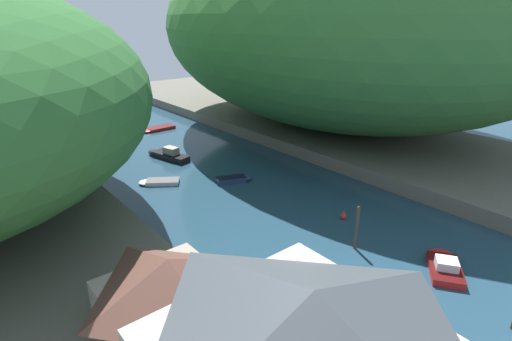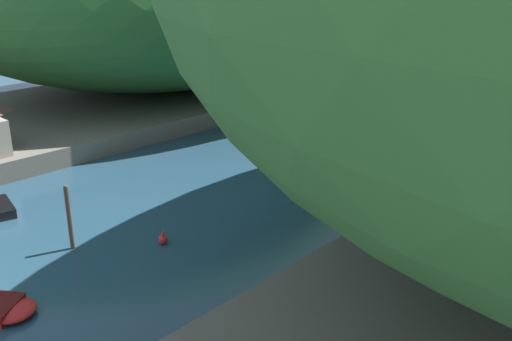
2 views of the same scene
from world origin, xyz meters
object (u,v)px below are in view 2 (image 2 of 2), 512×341
object	(u,v)px
boat_white_cruiser	(467,116)
boat_red_skiff	(351,130)
person_on_quay	(7,137)
channel_buoy_near	(163,239)
boat_small_dinghy	(261,138)
boat_cabin_cruiser	(372,97)
boat_mid_channel	(285,170)

from	to	relation	value
boat_white_cruiser	boat_red_skiff	xyz separation A→B (m)	(-4.81, -12.39, 0.26)
boat_white_cruiser	person_on_quay	bearing A→B (deg)	152.12
channel_buoy_near	person_on_quay	size ratio (longest dim) A/B	0.45
boat_white_cruiser	boat_red_skiff	size ratio (longest dim) A/B	0.80
boat_small_dinghy	channel_buoy_near	xyz separation A→B (m)	(8.76, -17.11, 0.09)
person_on_quay	boat_small_dinghy	bearing A→B (deg)	-11.48
boat_small_dinghy	channel_buoy_near	world-z (taller)	channel_buoy_near
boat_cabin_cruiser	person_on_quay	world-z (taller)	person_on_quay
boat_cabin_cruiser	boat_small_dinghy	size ratio (longest dim) A/B	1.28
boat_red_skiff	boat_small_dinghy	xyz separation A→B (m)	(-4.48, -6.48, -0.27)
boat_red_skiff	boat_small_dinghy	size ratio (longest dim) A/B	1.53
boat_white_cruiser	person_on_quay	world-z (taller)	person_on_quay
boat_cabin_cruiser	boat_small_dinghy	world-z (taller)	boat_cabin_cruiser
boat_small_dinghy	boat_red_skiff	bearing A→B (deg)	0.44
boat_white_cruiser	channel_buoy_near	bearing A→B (deg)	176.89
boat_cabin_cruiser	boat_white_cruiser	bearing A→B (deg)	-77.71
boat_cabin_cruiser	boat_red_skiff	bearing A→B (deg)	-144.41
boat_cabin_cruiser	channel_buoy_near	bearing A→B (deg)	-153.64
boat_cabin_cruiser	channel_buoy_near	size ratio (longest dim) A/B	7.22
boat_small_dinghy	channel_buoy_near	bearing A→B (deg)	-117.79
boat_red_skiff	person_on_quay	xyz separation A→B (m)	(-12.57, -23.85, 1.97)
boat_cabin_cruiser	boat_mid_channel	distance (m)	24.48
boat_small_dinghy	person_on_quay	distance (m)	19.29
boat_red_skiff	channel_buoy_near	world-z (taller)	boat_red_skiff
boat_cabin_cruiser	person_on_quay	distance (m)	36.73
boat_small_dinghy	person_on_quay	size ratio (longest dim) A/B	2.53
boat_mid_channel	channel_buoy_near	size ratio (longest dim) A/B	5.23
boat_white_cruiser	person_on_quay	xyz separation A→B (m)	(-17.38, -36.24, 2.23)
boat_white_cruiser	boat_small_dinghy	distance (m)	21.04
boat_red_skiff	boat_cabin_cruiser	size ratio (longest dim) A/B	1.19
boat_small_dinghy	boat_mid_channel	distance (m)	8.00
boat_white_cruiser	boat_cabin_cruiser	bearing A→B (deg)	89.08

